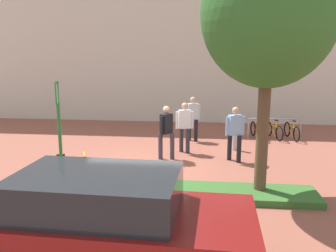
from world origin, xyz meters
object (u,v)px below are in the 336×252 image
(bollard_steel, at_px, (235,138))
(person_shirt_white, at_px, (235,131))
(bike_rack_cluster, at_px, (274,130))
(person_shirt_blue, at_px, (185,124))
(person_suited_navy, at_px, (166,129))
(parking_sign_post, at_px, (59,121))
(bike_at_sign, at_px, (69,173))
(person_casual_tan, at_px, (193,116))
(car_maroon_wagon, at_px, (108,223))
(tree_sidewalk, at_px, (269,14))

(bollard_steel, relative_size, person_shirt_white, 0.52)
(bike_rack_cluster, distance_m, person_shirt_blue, 4.27)
(bike_rack_cluster, relative_size, person_shirt_blue, 1.22)
(bike_rack_cluster, relative_size, person_suited_navy, 1.22)
(parking_sign_post, relative_size, person_suited_navy, 1.55)
(bollard_steel, bearing_deg, bike_rack_cluster, 49.15)
(bollard_steel, distance_m, person_shirt_blue, 1.88)
(bike_at_sign, distance_m, bike_rack_cluster, 8.55)
(person_casual_tan, xyz_separation_m, person_shirt_blue, (-0.20, -1.74, 0.00))
(bike_at_sign, distance_m, person_suited_navy, 3.47)
(person_shirt_blue, bearing_deg, parking_sign_post, -126.51)
(person_shirt_blue, distance_m, car_maroon_wagon, 6.87)
(person_casual_tan, relative_size, person_suited_navy, 1.00)
(bike_at_sign, xyz_separation_m, bollard_steel, (4.40, 4.03, 0.10))
(car_maroon_wagon, bearing_deg, bike_at_sign, 120.65)
(bike_rack_cluster, xyz_separation_m, person_shirt_blue, (-3.43, -2.47, 0.63))
(person_shirt_white, relative_size, person_shirt_blue, 1.00)
(bike_rack_cluster, height_order, person_casual_tan, person_casual_tan)
(parking_sign_post, relative_size, person_shirt_white, 1.55)
(person_suited_navy, xyz_separation_m, car_maroon_wagon, (-0.18, -5.97, -0.23))
(person_shirt_white, bearing_deg, bike_rack_cluster, 61.35)
(bike_rack_cluster, xyz_separation_m, bollard_steel, (-1.70, -1.96, 0.10))
(car_maroon_wagon, bearing_deg, parking_sign_post, 123.64)
(bike_at_sign, bearing_deg, person_casual_tan, 61.40)
(bollard_steel, height_order, person_shirt_white, person_shirt_white)
(parking_sign_post, distance_m, person_shirt_blue, 4.71)
(bike_at_sign, height_order, bollard_steel, bollard_steel)
(tree_sidewalk, bearing_deg, person_shirt_blue, 119.46)
(person_shirt_blue, bearing_deg, car_maroon_wagon, -95.90)
(tree_sidewalk, bearing_deg, bollard_steel, 94.01)
(bollard_steel, xyz_separation_m, person_suited_navy, (-2.25, -1.37, 0.53))
(bollard_steel, distance_m, person_casual_tan, 2.03)
(parking_sign_post, bearing_deg, car_maroon_wagon, -56.36)
(person_shirt_white, height_order, person_suited_navy, same)
(tree_sidewalk, distance_m, bike_rack_cluster, 7.27)
(person_casual_tan, xyz_separation_m, car_maroon_wagon, (-0.90, -8.56, -0.23))
(bike_rack_cluster, bearing_deg, bollard_steel, -130.85)
(bike_rack_cluster, height_order, bollard_steel, bollard_steel)
(bike_rack_cluster, distance_m, person_shirt_white, 3.84)
(bollard_steel, relative_size, car_maroon_wagon, 0.21)
(person_suited_navy, bearing_deg, bollard_steel, 31.28)
(bike_rack_cluster, relative_size, person_shirt_white, 1.22)
(bike_rack_cluster, bearing_deg, person_shirt_white, -118.65)
(person_casual_tan, bearing_deg, bollard_steel, -38.60)
(person_shirt_white, bearing_deg, person_shirt_blue, 152.27)
(parking_sign_post, xyz_separation_m, bike_rack_cluster, (6.19, 6.21, -1.38))
(bollard_steel, distance_m, car_maroon_wagon, 7.74)
(person_suited_navy, bearing_deg, person_casual_tan, 74.48)
(tree_sidewalk, relative_size, parking_sign_post, 2.17)
(parking_sign_post, bearing_deg, tree_sidewalk, 1.96)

